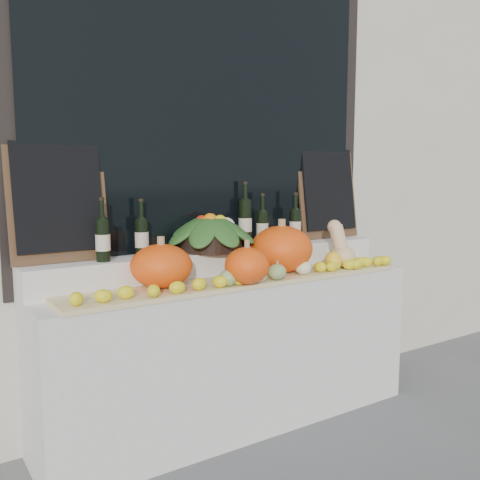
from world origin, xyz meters
name	(u,v)px	position (x,y,z in m)	size (l,w,h in m)	color
storefront_facade	(174,58)	(0.00, 2.25, 2.25)	(7.00, 0.94, 4.50)	beige
display_sill	(233,352)	(0.00, 1.52, 0.44)	(2.30, 0.55, 0.88)	silver
rear_tier	(220,262)	(0.00, 1.68, 0.96)	(2.30, 0.25, 0.16)	silver
straw_bedding	(245,281)	(0.00, 1.40, 0.89)	(2.10, 0.32, 0.03)	tan
pumpkin_left	(161,266)	(-0.48, 1.45, 1.02)	(0.32, 0.32, 0.23)	#FF520D
pumpkin_right	(282,249)	(0.30, 1.45, 1.04)	(0.37, 0.37, 0.28)	#FF520D
pumpkin_center	(247,266)	(-0.07, 1.28, 1.01)	(0.24, 0.24, 0.20)	#FF520D
butternut_squash	(341,248)	(0.72, 1.39, 1.03)	(0.15, 0.21, 0.29)	#E7BB88
decorative_gourds	(280,270)	(0.18, 1.30, 0.95)	(0.89, 0.17, 0.14)	#2E661E
lemon_heap	(256,277)	(0.00, 1.29, 0.94)	(2.20, 0.16, 0.06)	yellow
produce_bowl	(210,232)	(-0.07, 1.66, 1.15)	(0.57, 0.57, 0.23)	black
wine_bottle_far_left	(103,239)	(-0.73, 1.63, 1.15)	(0.08, 0.08, 0.33)	black
wine_bottle_near_left	(142,237)	(-0.49, 1.69, 1.15)	(0.08, 0.08, 0.32)	black
wine_bottle_tall	(245,222)	(0.21, 1.71, 1.19)	(0.08, 0.08, 0.40)	black
wine_bottle_near_right	(262,227)	(0.32, 1.69, 1.15)	(0.08, 0.08, 0.33)	black
wine_bottle_far_right	(295,225)	(0.57, 1.66, 1.15)	(0.08, 0.08, 0.33)	black
chalkboard_left	(58,200)	(-0.92, 1.74, 1.36)	(0.50, 0.12, 0.62)	#4C331E
chalkboard_right	(328,192)	(0.92, 1.74, 1.36)	(0.50, 0.12, 0.62)	#4C331E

